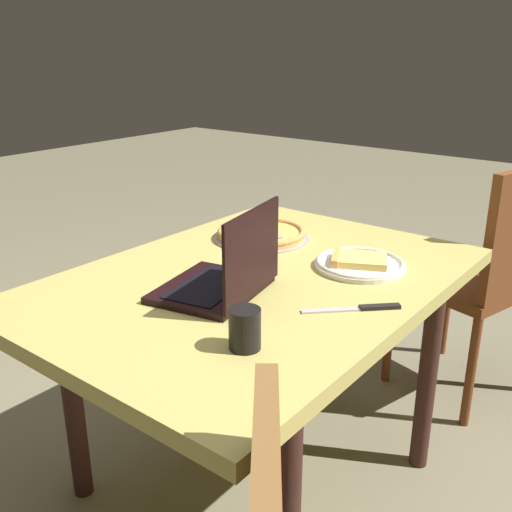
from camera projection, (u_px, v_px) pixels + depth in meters
ground_plane at (256, 476)px, 1.89m from camera, size 12.00×12.00×0.00m
dining_table at (256, 300)px, 1.67m from camera, size 1.28×0.91×0.70m
laptop at (224, 277)px, 1.50m from camera, size 0.33×0.30×0.24m
pizza_plate at (359, 263)px, 1.70m from camera, size 0.27×0.27×0.04m
pizza_tray at (261, 234)px, 1.95m from camera, size 0.32×0.32×0.04m
table_knife at (362, 308)px, 1.43m from camera, size 0.19×0.19×0.01m
drink_cup at (245, 328)px, 1.24m from camera, size 0.07×0.07×0.09m
chair_near at (486, 270)px, 2.15m from camera, size 0.51×0.51×0.93m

